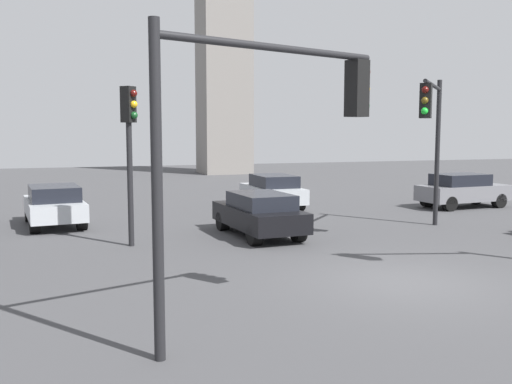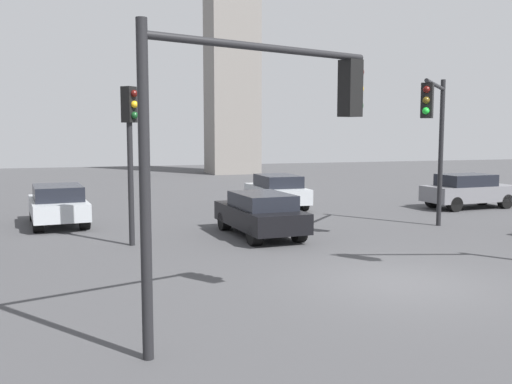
{
  "view_description": "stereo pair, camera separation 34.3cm",
  "coord_description": "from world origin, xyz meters",
  "px_view_note": "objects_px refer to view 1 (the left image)",
  "views": [
    {
      "loc": [
        -7.01,
        -10.4,
        3.26
      ],
      "look_at": [
        -1.81,
        4.77,
        1.55
      ],
      "focal_mm": 39.96,
      "sensor_mm": 36.0,
      "label": 1
    },
    {
      "loc": [
        -6.68,
        -10.51,
        3.26
      ],
      "look_at": [
        -1.81,
        4.77,
        1.55
      ],
      "focal_mm": 39.96,
      "sensor_mm": 36.0,
      "label": 2
    }
  ],
  "objects_px": {
    "traffic_light_2": "(273,117)",
    "car_1": "(54,205)",
    "car_2": "(273,190)",
    "car_4": "(259,213)",
    "traffic_light_1": "(130,135)",
    "traffic_light_3": "(432,122)",
    "car_0": "(462,190)"
  },
  "relations": [
    {
      "from": "traffic_light_2",
      "to": "car_1",
      "type": "height_order",
      "value": "traffic_light_2"
    },
    {
      "from": "car_2",
      "to": "car_4",
      "type": "bearing_deg",
      "value": 156.02
    },
    {
      "from": "traffic_light_2",
      "to": "car_4",
      "type": "bearing_deg",
      "value": 53.77
    },
    {
      "from": "traffic_light_1",
      "to": "car_4",
      "type": "distance_m",
      "value": 4.66
    },
    {
      "from": "traffic_light_3",
      "to": "car_0",
      "type": "xyz_separation_m",
      "value": [
        5.12,
        4.77,
        -2.79
      ]
    },
    {
      "from": "car_2",
      "to": "traffic_light_2",
      "type": "bearing_deg",
      "value": 159.54
    },
    {
      "from": "traffic_light_1",
      "to": "traffic_light_3",
      "type": "relative_size",
      "value": 0.9
    },
    {
      "from": "traffic_light_1",
      "to": "traffic_light_2",
      "type": "xyz_separation_m",
      "value": [
        1.37,
        -7.77,
        0.32
      ]
    },
    {
      "from": "car_1",
      "to": "car_2",
      "type": "distance_m",
      "value": 9.07
    },
    {
      "from": "traffic_light_3",
      "to": "car_2",
      "type": "height_order",
      "value": "traffic_light_3"
    },
    {
      "from": "traffic_light_1",
      "to": "car_1",
      "type": "distance_m",
      "value": 5.48
    },
    {
      "from": "car_0",
      "to": "car_4",
      "type": "height_order",
      "value": "car_0"
    },
    {
      "from": "traffic_light_3",
      "to": "car_1",
      "type": "bearing_deg",
      "value": -72.54
    },
    {
      "from": "traffic_light_1",
      "to": "car_2",
      "type": "distance_m",
      "value": 9.64
    },
    {
      "from": "traffic_light_3",
      "to": "car_1",
      "type": "height_order",
      "value": "traffic_light_3"
    },
    {
      "from": "traffic_light_3",
      "to": "car_0",
      "type": "distance_m",
      "value": 7.53
    },
    {
      "from": "traffic_light_3",
      "to": "car_2",
      "type": "relative_size",
      "value": 1.26
    },
    {
      "from": "car_0",
      "to": "car_1",
      "type": "height_order",
      "value": "car_0"
    },
    {
      "from": "traffic_light_2",
      "to": "car_2",
      "type": "xyz_separation_m",
      "value": [
        5.36,
        14.23,
        -2.75
      ]
    },
    {
      "from": "traffic_light_3",
      "to": "car_2",
      "type": "xyz_separation_m",
      "value": [
        -2.58,
        7.44,
        -2.82
      ]
    },
    {
      "from": "traffic_light_2",
      "to": "car_4",
      "type": "relative_size",
      "value": 1.15
    },
    {
      "from": "traffic_light_1",
      "to": "car_4",
      "type": "bearing_deg",
      "value": 50.78
    },
    {
      "from": "traffic_light_2",
      "to": "car_0",
      "type": "height_order",
      "value": "traffic_light_2"
    },
    {
      "from": "traffic_light_2",
      "to": "traffic_light_3",
      "type": "bearing_deg",
      "value": 22.14
    },
    {
      "from": "traffic_light_2",
      "to": "car_4",
      "type": "height_order",
      "value": "traffic_light_2"
    },
    {
      "from": "car_0",
      "to": "car_1",
      "type": "xyz_separation_m",
      "value": [
        -16.54,
        0.64,
        -0.02
      ]
    },
    {
      "from": "traffic_light_3",
      "to": "car_4",
      "type": "bearing_deg",
      "value": -60.56
    },
    {
      "from": "traffic_light_3",
      "to": "car_0",
      "type": "relative_size",
      "value": 1.25
    },
    {
      "from": "car_4",
      "to": "car_2",
      "type": "bearing_deg",
      "value": -27.72
    },
    {
      "from": "car_1",
      "to": "car_4",
      "type": "bearing_deg",
      "value": -130.16
    },
    {
      "from": "traffic_light_1",
      "to": "car_4",
      "type": "height_order",
      "value": "traffic_light_1"
    },
    {
      "from": "car_4",
      "to": "car_1",
      "type": "bearing_deg",
      "value": 52.17
    }
  ]
}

